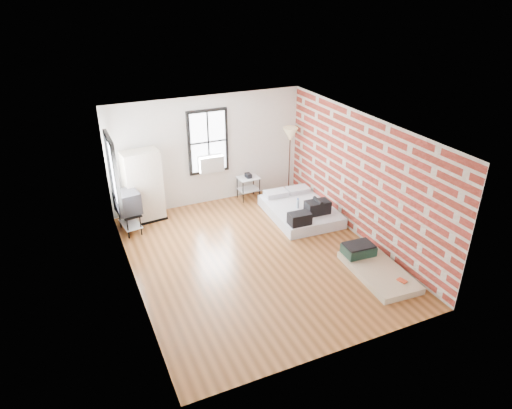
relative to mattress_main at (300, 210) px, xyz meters
name	(u,v)px	position (x,y,z in m)	size (l,w,h in m)	color
ground	(257,257)	(-1.74, -1.25, -0.18)	(6.00, 6.00, 0.00)	#5A3417
room_shell	(260,174)	(-1.51, -0.89, 1.56)	(5.02, 6.02, 2.80)	silver
mattress_main	(300,210)	(0.00, 0.00, 0.00)	(1.56, 2.06, 0.64)	silver
mattress_bare	(374,266)	(0.19, -2.67, -0.06)	(1.00, 1.76, 0.37)	tan
wardrobe	(143,187)	(-3.50, 1.40, 0.70)	(0.93, 0.59, 1.76)	black
side_table	(248,182)	(-0.77, 1.47, 0.31)	(0.56, 0.46, 0.72)	black
floor_lamp	(290,137)	(0.41, 1.40, 1.40)	(0.39, 0.39, 1.83)	black
tv_stand	(128,203)	(-3.96, 0.97, 0.55)	(0.57, 0.76, 1.01)	black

